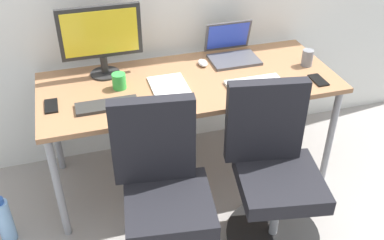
{
  "coord_description": "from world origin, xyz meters",
  "views": [
    {
      "loc": [
        -0.65,
        -2.25,
        2.02
      ],
      "look_at": [
        0.0,
        -0.05,
        0.47
      ],
      "focal_mm": 41.52,
      "sensor_mm": 36.0,
      "label": 1
    }
  ],
  "objects_px": {
    "desktop_monitor": "(101,36)",
    "open_laptop": "(232,50)",
    "office_chair_left": "(164,197)",
    "office_chair_right": "(273,174)",
    "coffee_mug": "(119,81)",
    "water_bottle_on_floor": "(4,220)"
  },
  "relations": [
    {
      "from": "office_chair_left",
      "to": "office_chair_right",
      "type": "relative_size",
      "value": 1.0
    },
    {
      "from": "water_bottle_on_floor",
      "to": "open_laptop",
      "type": "bearing_deg",
      "value": 17.51
    },
    {
      "from": "office_chair_left",
      "to": "desktop_monitor",
      "type": "relative_size",
      "value": 1.96
    },
    {
      "from": "water_bottle_on_floor",
      "to": "open_laptop",
      "type": "distance_m",
      "value": 1.72
    },
    {
      "from": "office_chair_right",
      "to": "water_bottle_on_floor",
      "type": "distance_m",
      "value": 1.53
    },
    {
      "from": "desktop_monitor",
      "to": "coffee_mug",
      "type": "height_order",
      "value": "desktop_monitor"
    },
    {
      "from": "office_chair_right",
      "to": "water_bottle_on_floor",
      "type": "xyz_separation_m",
      "value": [
        -1.47,
        0.36,
        -0.28
      ]
    },
    {
      "from": "desktop_monitor",
      "to": "office_chair_right",
      "type": "bearing_deg",
      "value": -47.26
    },
    {
      "from": "office_chair_left",
      "to": "water_bottle_on_floor",
      "type": "relative_size",
      "value": 3.03
    },
    {
      "from": "desktop_monitor",
      "to": "coffee_mug",
      "type": "xyz_separation_m",
      "value": [
        0.06,
        -0.19,
        -0.2
      ]
    },
    {
      "from": "water_bottle_on_floor",
      "to": "desktop_monitor",
      "type": "distance_m",
      "value": 1.18
    },
    {
      "from": "desktop_monitor",
      "to": "office_chair_left",
      "type": "bearing_deg",
      "value": -79.13
    },
    {
      "from": "office_chair_right",
      "to": "open_laptop",
      "type": "height_order",
      "value": "open_laptop"
    },
    {
      "from": "desktop_monitor",
      "to": "open_laptop",
      "type": "bearing_deg",
      "value": 0.01
    },
    {
      "from": "office_chair_left",
      "to": "water_bottle_on_floor",
      "type": "distance_m",
      "value": 0.97
    },
    {
      "from": "office_chair_right",
      "to": "open_laptop",
      "type": "bearing_deg",
      "value": 86.27
    },
    {
      "from": "water_bottle_on_floor",
      "to": "coffee_mug",
      "type": "xyz_separation_m",
      "value": [
        0.75,
        0.29,
        0.63
      ]
    },
    {
      "from": "office_chair_right",
      "to": "desktop_monitor",
      "type": "xyz_separation_m",
      "value": [
        -0.77,
        0.83,
        0.55
      ]
    },
    {
      "from": "open_laptop",
      "to": "coffee_mug",
      "type": "bearing_deg",
      "value": -165.8
    },
    {
      "from": "water_bottle_on_floor",
      "to": "coffee_mug",
      "type": "bearing_deg",
      "value": 20.76
    },
    {
      "from": "open_laptop",
      "to": "coffee_mug",
      "type": "relative_size",
      "value": 3.37
    },
    {
      "from": "office_chair_right",
      "to": "coffee_mug",
      "type": "distance_m",
      "value": 1.02
    }
  ]
}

